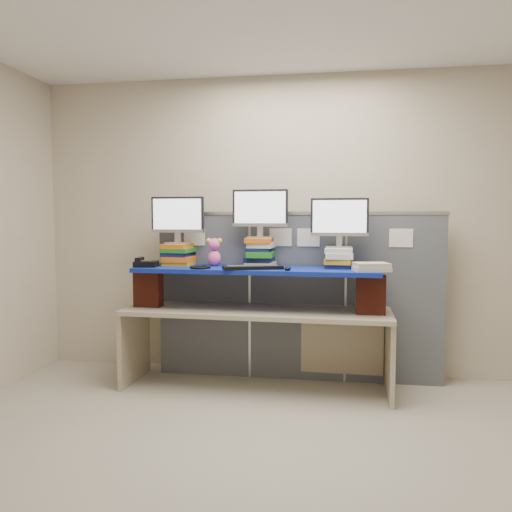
% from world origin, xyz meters
% --- Properties ---
extents(room, '(5.00, 4.00, 2.80)m').
position_xyz_m(room, '(0.00, 0.00, 1.40)').
color(room, beige).
rests_on(room, ground).
extents(cubicle_partition, '(2.60, 0.06, 1.53)m').
position_xyz_m(cubicle_partition, '(-0.00, 1.78, 0.77)').
color(cubicle_partition, '#4B5058').
rests_on(cubicle_partition, ground).
extents(desk, '(2.30, 0.73, 0.69)m').
position_xyz_m(desk, '(-0.33, 1.47, 0.55)').
color(desk, tan).
rests_on(desk, ground).
extents(brick_pier_left, '(0.24, 0.13, 0.32)m').
position_xyz_m(brick_pier_left, '(-1.29, 1.45, 0.85)').
color(brick_pier_left, maroon).
rests_on(brick_pier_left, desk).
extents(brick_pier_right, '(0.24, 0.13, 0.32)m').
position_xyz_m(brick_pier_right, '(0.63, 1.39, 0.85)').
color(brick_pier_right, maroon).
rests_on(brick_pier_right, desk).
extents(blue_board, '(2.09, 0.58, 0.04)m').
position_xyz_m(blue_board, '(-0.33, 1.47, 1.03)').
color(blue_board, '#0D0B92').
rests_on(blue_board, brick_pier_left).
extents(book_stack_left, '(0.27, 0.32, 0.19)m').
position_xyz_m(book_stack_left, '(-1.06, 1.61, 1.14)').
color(book_stack_left, gold).
rests_on(book_stack_left, blue_board).
extents(book_stack_center, '(0.26, 0.32, 0.25)m').
position_xyz_m(book_stack_center, '(-0.31, 1.59, 1.17)').
color(book_stack_center, silver).
rests_on(book_stack_center, blue_board).
extents(book_stack_right, '(0.24, 0.31, 0.17)m').
position_xyz_m(book_stack_right, '(0.37, 1.57, 1.14)').
color(book_stack_right, '#121C4F').
rests_on(book_stack_right, blue_board).
extents(monitor_left, '(0.49, 0.14, 0.42)m').
position_xyz_m(monitor_left, '(-1.06, 1.61, 1.48)').
color(monitor_left, '#9A9A9E').
rests_on(monitor_left, book_stack_left).
extents(monitor_center, '(0.49, 0.14, 0.42)m').
position_xyz_m(monitor_center, '(-0.31, 1.59, 1.54)').
color(monitor_center, '#9A9A9E').
rests_on(monitor_center, book_stack_center).
extents(monitor_right, '(0.49, 0.14, 0.42)m').
position_xyz_m(monitor_right, '(0.37, 1.57, 1.46)').
color(monitor_right, '#9A9A9E').
rests_on(monitor_right, book_stack_right).
extents(keyboard, '(0.52, 0.32, 0.03)m').
position_xyz_m(keyboard, '(-0.34, 1.35, 1.06)').
color(keyboard, black).
rests_on(keyboard, blue_board).
extents(mouse, '(0.06, 0.10, 0.03)m').
position_xyz_m(mouse, '(-0.04, 1.29, 1.07)').
color(mouse, black).
rests_on(mouse, blue_board).
extents(desk_phone, '(0.22, 0.20, 0.08)m').
position_xyz_m(desk_phone, '(-1.30, 1.41, 1.08)').
color(desk_phone, black).
rests_on(desk_phone, blue_board).
extents(headset, '(0.19, 0.19, 0.02)m').
position_xyz_m(headset, '(-0.78, 1.34, 1.06)').
color(headset, black).
rests_on(headset, blue_board).
extents(plush_toy, '(0.14, 0.11, 0.25)m').
position_xyz_m(plush_toy, '(-0.72, 1.58, 1.18)').
color(plush_toy, pink).
rests_on(plush_toy, blue_board).
extents(binder_stack, '(0.32, 0.28, 0.07)m').
position_xyz_m(binder_stack, '(0.62, 1.35, 1.08)').
color(binder_stack, beige).
rests_on(binder_stack, blue_board).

